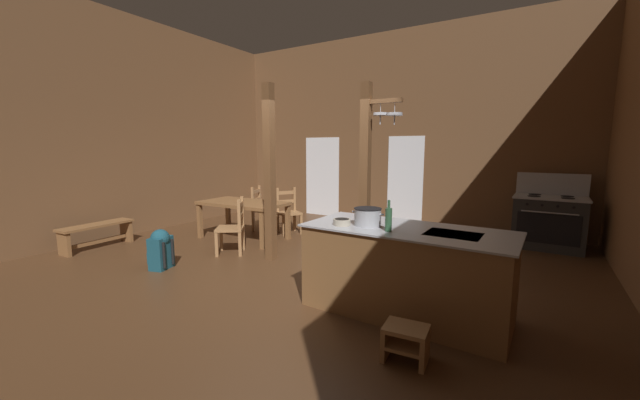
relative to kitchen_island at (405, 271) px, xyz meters
The scene contains 19 objects.
ground_plane 1.98m from the kitchen_island, behind, with size 8.97×9.14×0.10m, color #4C301C.
wall_back 5.23m from the kitchen_island, 112.48° to the left, with size 8.97×0.14×4.41m, color brown.
wall_left 6.29m from the kitchen_island, behind, with size 0.14×9.14×4.41m, color brown.
glazed_door_back_left 5.85m from the kitchen_island, 129.71° to the left, with size 1.00×0.01×2.05m, color white.
glazed_panel_back_right 4.75m from the kitchen_island, 108.24° to the left, with size 0.84×0.01×2.05m, color white.
kitchen_island is the anchor object (origin of this frame).
stove_range 4.08m from the kitchen_island, 70.31° to the left, with size 1.16×0.85×1.32m.
support_post_with_pot_rack 2.08m from the kitchen_island, 127.31° to the left, with size 0.63×0.23×2.76m.
support_post_center 2.72m from the kitchen_island, 163.05° to the left, with size 0.14×0.14×2.76m.
step_stool 0.96m from the kitchen_island, 71.28° to the right, with size 0.38×0.31×0.30m.
dining_table 4.04m from the kitchen_island, 158.20° to the left, with size 1.72×0.94×0.74m.
ladderback_chair_near_window 3.27m from the kitchen_island, 168.20° to the left, with size 0.61×0.61×0.95m.
ladderback_chair_by_post 4.05m from the kitchen_island, 144.28° to the left, with size 0.61×0.61×0.95m.
ladderback_chair_at_table_end 4.61m from the kitchen_island, 149.51° to the left, with size 0.55×0.55×0.95m.
bench_along_left_wall 5.52m from the kitchen_island, behind, with size 0.42×1.23×0.44m.
backpack 3.58m from the kitchen_island, behind, with size 0.36×0.37×0.60m.
stockpot_on_counter 0.71m from the kitchen_island, 166.31° to the right, with size 0.37×0.30×0.19m.
mixing_bowl_on_counter 0.86m from the kitchen_island, 161.66° to the right, with size 0.19×0.19×0.07m.
bottle_tall_on_counter 0.65m from the kitchen_island, 116.73° to the right, with size 0.07×0.07×0.32m.
Camera 1 is at (3.02, -3.97, 1.78)m, focal length 20.14 mm.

